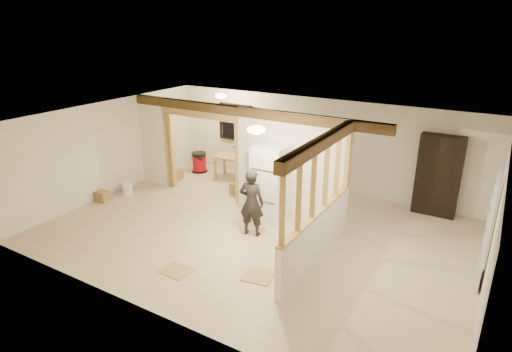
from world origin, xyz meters
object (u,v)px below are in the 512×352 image
Objects in this scene: woman at (252,203)px; shop_vac at (199,162)px; refrigerator at (271,183)px; bookshelf at (438,176)px; work_table at (235,168)px.

woman reaches higher than shop_vac.
refrigerator is 0.93m from woman.
refrigerator is 3.96m from shop_vac.
refrigerator is at bearing -98.43° from woman.
bookshelf reaches higher than shop_vac.
woman is 4.53m from bookshelf.
shop_vac is 0.32× the size of bookshelf.
woman is at bearing -37.29° from shop_vac.
shop_vac is (-3.52, 2.68, -0.44)m from woman.
refrigerator is 1.19× the size of woman.
bookshelf reaches higher than woman.
woman is 2.38× the size of shop_vac.
work_table is at bearing -60.96° from woman.
refrigerator reaches higher than woman.
refrigerator is at bearing -145.68° from bookshelf.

